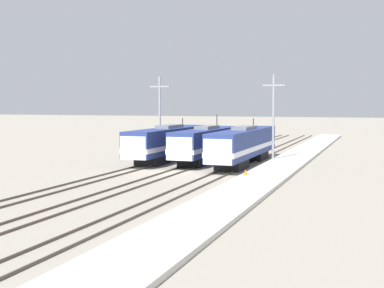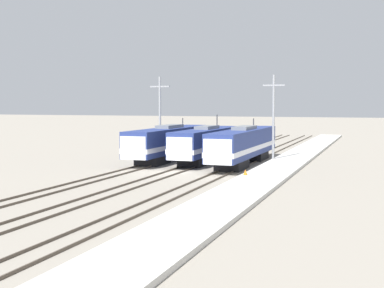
{
  "view_description": "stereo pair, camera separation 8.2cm",
  "coord_description": "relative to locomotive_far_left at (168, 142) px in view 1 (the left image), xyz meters",
  "views": [
    {
      "loc": [
        17.91,
        -45.57,
        6.38
      ],
      "look_at": [
        0.59,
        3.13,
        2.41
      ],
      "focal_mm": 50.0,
      "sensor_mm": 36.0,
      "label": 1
    },
    {
      "loc": [
        17.99,
        -45.54,
        6.38
      ],
      "look_at": [
        0.59,
        3.13,
        2.41
      ],
      "focal_mm": 50.0,
      "sensor_mm": 36.0,
      "label": 2
    }
  ],
  "objects": [
    {
      "name": "rail_pair_center",
      "position": [
        4.43,
        -9.24,
        -1.97
      ],
      "size": [
        1.51,
        120.0,
        0.15
      ],
      "color": "#4C4238",
      "rests_on": "ground_plane"
    },
    {
      "name": "ground_plane",
      "position": [
        4.43,
        -9.24,
        -2.05
      ],
      "size": [
        400.0,
        400.0,
        0.0
      ],
      "primitive_type": "plane",
      "color": "gray"
    },
    {
      "name": "rail_pair_far_left",
      "position": [
        0.0,
        -9.24,
        -1.97
      ],
      "size": [
        1.51,
        120.0,
        0.15
      ],
      "color": "#4C4238",
      "rests_on": "ground_plane"
    },
    {
      "name": "catenary_tower_right",
      "position": [
        11.21,
        2.9,
        2.97
      ],
      "size": [
        2.39,
        0.26,
        9.43
      ],
      "color": "gray",
      "rests_on": "ground_plane"
    },
    {
      "name": "rail_pair_far_right",
      "position": [
        8.86,
        -9.24,
        -1.97
      ],
      "size": [
        1.51,
        120.0,
        0.15
      ],
      "color": "#4C4238",
      "rests_on": "ground_plane"
    },
    {
      "name": "locomotive_far_right",
      "position": [
        8.86,
        -1.24,
        0.02
      ],
      "size": [
        2.89,
        19.17,
        4.67
      ],
      "color": "black",
      "rests_on": "ground_plane"
    },
    {
      "name": "locomotive_center",
      "position": [
        4.43,
        -0.02,
        -0.02
      ],
      "size": [
        2.87,
        16.88,
        5.05
      ],
      "color": "black",
      "rests_on": "ground_plane"
    },
    {
      "name": "catenary_tower_left",
      "position": [
        -2.19,
        2.9,
        2.97
      ],
      "size": [
        2.39,
        0.26,
        9.43
      ],
      "color": "gray",
      "rests_on": "ground_plane"
    },
    {
      "name": "locomotive_far_left",
      "position": [
        0.0,
        0.0,
        0.0
      ],
      "size": [
        2.94,
        18.77,
        4.6
      ],
      "color": "black",
      "rests_on": "ground_plane"
    },
    {
      "name": "traffic_cone",
      "position": [
        11.57,
        -11.0,
        -1.52
      ],
      "size": [
        0.37,
        0.37,
        0.46
      ],
      "color": "orange",
      "rests_on": "platform"
    },
    {
      "name": "platform",
      "position": [
        13.12,
        -9.24,
        -1.9
      ],
      "size": [
        4.0,
        120.0,
        0.3
      ],
      "color": "beige",
      "rests_on": "ground_plane"
    }
  ]
}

